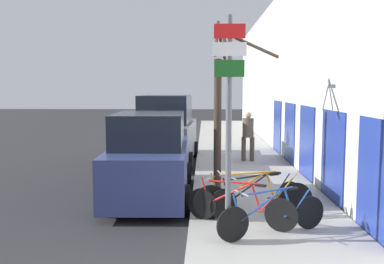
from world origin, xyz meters
TOP-DOWN VIEW (x-y plane):
  - ground_plane at (0.00, 11.20)m, footprint 80.00×80.00m
  - sidewalk_curb at (2.60, 14.00)m, footprint 3.20×32.00m
  - building_facade at (4.35, 13.93)m, footprint 0.23×32.00m
  - signpost at (1.69, 3.31)m, footprint 0.55×0.12m
  - bicycle_0 at (2.50, 3.59)m, footprint 2.01×1.02m
  - bicycle_1 at (1.96, 4.12)m, footprint 1.99×1.00m
  - bicycle_2 at (2.28, 4.61)m, footprint 2.40×0.53m
  - bicycle_3 at (2.37, 4.85)m, footprint 1.99×1.02m
  - parked_car_0 at (-0.05, 6.57)m, footprint 2.08×4.40m
  - parked_car_1 at (-0.10, 11.60)m, footprint 2.24×4.57m
  - pedestrian_near at (2.82, 11.29)m, footprint 0.45×0.39m
  - street_tree at (1.65, 6.57)m, footprint 1.50×1.55m

SIDE VIEW (x-z plane):
  - ground_plane at x=0.00m, z-range 0.00..0.00m
  - sidewalk_curb at x=2.60m, z-range 0.00..0.15m
  - bicycle_3 at x=2.37m, z-range 0.09..0.93m
  - bicycle_0 at x=2.50m, z-range 0.10..0.93m
  - bicycle_1 at x=1.96m, z-range 0.09..0.94m
  - bicycle_2 at x=2.28m, z-range 0.08..1.02m
  - parked_car_0 at x=-0.05m, z-range -0.09..2.03m
  - parked_car_1 at x=-0.10m, z-range -0.13..2.34m
  - pedestrian_near at x=2.82m, z-range 0.29..2.04m
  - street_tree at x=1.65m, z-range 0.08..4.24m
  - signpost at x=1.69m, z-range 0.38..4.12m
  - building_facade at x=4.35m, z-range -0.03..6.47m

